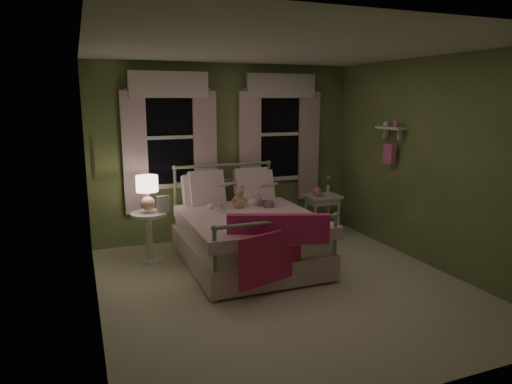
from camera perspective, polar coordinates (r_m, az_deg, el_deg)
name	(u,v)px	position (r m, az deg, el deg)	size (l,w,h in m)	color
room_shell	(286,173)	(4.96, 3.73, 2.40)	(4.20, 4.20, 4.20)	silver
bed	(246,234)	(5.89, -1.24, -5.24)	(1.58, 2.04, 1.18)	white
pink_throw	(279,239)	(4.92, 2.91, -5.94)	(1.06, 0.50, 0.71)	#E32C7C
child_left	(215,187)	(6.06, -5.13, 0.59)	(0.27, 0.18, 0.74)	#F7D1DD
child_right	(254,185)	(6.24, -0.19, 0.85)	(0.35, 0.27, 0.71)	#F7D1DD
book_left	(221,189)	(5.82, -4.44, 0.39)	(0.20, 0.27, 0.03)	beige
book_right	(261,189)	(6.02, 0.67, 0.37)	(0.20, 0.27, 0.02)	beige
teddy_bear	(239,199)	(6.03, -2.12, -0.85)	(0.23, 0.19, 0.31)	tan
nightstand_left	(149,230)	(6.10, -13.20, -4.62)	(0.46, 0.46, 0.65)	white
table_lamp	(147,189)	(5.98, -13.44, 0.32)	(0.28, 0.28, 0.45)	#E49E87
book_nightstand	(157,213)	(5.98, -12.25, -2.54)	(0.16, 0.22, 0.02)	beige
nightstand_right	(322,201)	(7.04, 8.30, -1.18)	(0.50, 0.40, 0.64)	white
pink_toy	(317,192)	(6.95, 7.65, 0.02)	(0.14, 0.18, 0.14)	pink
bud_vase	(328,185)	(7.09, 9.00, 0.87)	(0.06, 0.06, 0.28)	white
window_left	(170,133)	(6.59, -10.67, 7.32)	(1.34, 0.13, 1.96)	black
window_right	(280,130)	(7.11, 3.02, 7.80)	(1.34, 0.13, 1.96)	black
wall_shelf	(390,141)	(6.52, 16.42, 6.13)	(0.15, 0.50, 0.60)	white
framed_picture	(92,156)	(5.06, -19.79, 4.22)	(0.03, 0.32, 0.42)	beige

